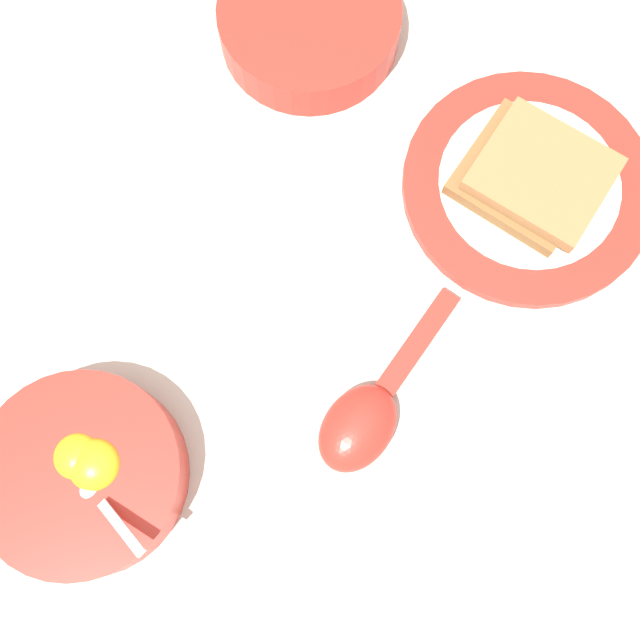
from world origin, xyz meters
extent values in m
plane|color=beige|center=(0.00, 0.00, 0.00)|extent=(3.00, 3.00, 0.00)
cylinder|color=red|center=(-0.23, 0.12, 0.02)|extent=(0.15, 0.15, 0.04)
cylinder|color=white|center=(-0.23, 0.12, 0.03)|extent=(0.13, 0.13, 0.02)
ellipsoid|color=yellow|center=(-0.22, 0.12, 0.04)|extent=(0.04, 0.04, 0.02)
ellipsoid|color=yellow|center=(-0.21, 0.11, 0.04)|extent=(0.04, 0.04, 0.02)
cylinder|color=black|center=(-0.22, 0.10, 0.04)|extent=(0.03, 0.03, 0.00)
ellipsoid|color=silver|center=(-0.23, 0.10, 0.04)|extent=(0.03, 0.02, 0.01)
cube|color=silver|center=(-0.24, 0.06, 0.06)|extent=(0.02, 0.05, 0.03)
cylinder|color=red|center=(0.18, -0.05, 0.01)|extent=(0.22, 0.22, 0.01)
cylinder|color=white|center=(0.18, -0.05, 0.01)|extent=(0.16, 0.16, 0.00)
cube|color=brown|center=(0.18, -0.04, 0.02)|extent=(0.10, 0.11, 0.01)
cube|color=#9E7042|center=(0.18, -0.06, 0.03)|extent=(0.09, 0.11, 0.01)
ellipsoid|color=red|center=(-0.08, -0.04, 0.02)|extent=(0.08, 0.06, 0.03)
cube|color=red|center=(0.00, -0.04, 0.01)|extent=(0.11, 0.02, 0.02)
cylinder|color=red|center=(0.20, 0.19, 0.02)|extent=(0.16, 0.16, 0.04)
cylinder|color=white|center=(0.20, 0.19, 0.03)|extent=(0.13, 0.13, 0.01)
camera|label=1|loc=(-0.15, -0.05, 0.60)|focal=42.00mm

